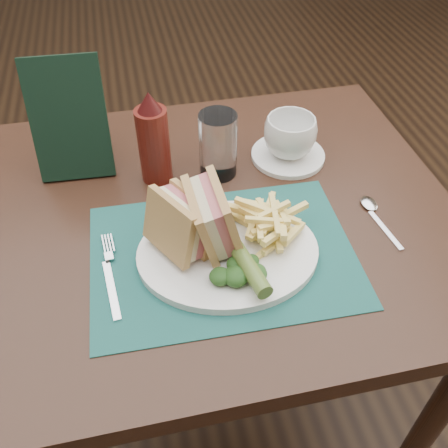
% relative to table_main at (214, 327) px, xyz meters
% --- Properties ---
extents(floor, '(7.00, 7.00, 0.00)m').
position_rel_table_main_xyz_m(floor, '(0.00, 0.50, -0.38)').
color(floor, black).
rests_on(floor, ground).
extents(table_main, '(0.90, 0.75, 0.75)m').
position_rel_table_main_xyz_m(table_main, '(0.00, 0.00, 0.00)').
color(table_main, black).
rests_on(table_main, ground).
extents(placemat, '(0.44, 0.32, 0.00)m').
position_rel_table_main_xyz_m(placemat, '(-0.00, -0.11, 0.38)').
color(placemat, '#19514C').
rests_on(placemat, table_main).
extents(plate, '(0.32, 0.26, 0.01)m').
position_rel_table_main_xyz_m(plate, '(0.01, -0.12, 0.38)').
color(plate, white).
rests_on(plate, placemat).
extents(sandwich_half_a, '(0.12, 0.13, 0.11)m').
position_rel_table_main_xyz_m(sandwich_half_a, '(-0.09, -0.11, 0.45)').
color(sandwich_half_a, tan).
rests_on(sandwich_half_a, plate).
extents(sandwich_half_b, '(0.08, 0.12, 0.12)m').
position_rel_table_main_xyz_m(sandwich_half_b, '(-0.03, -0.10, 0.45)').
color(sandwich_half_b, tan).
rests_on(sandwich_half_b, plate).
extents(kale_garnish, '(0.11, 0.08, 0.03)m').
position_rel_table_main_xyz_m(kale_garnish, '(0.01, -0.17, 0.41)').
color(kale_garnish, '#1A3C15').
rests_on(kale_garnish, plate).
extents(pickle_spear, '(0.05, 0.12, 0.03)m').
position_rel_table_main_xyz_m(pickle_spear, '(0.02, -0.18, 0.41)').
color(pickle_spear, '#4C6827').
rests_on(pickle_spear, plate).
extents(fries_pile, '(0.18, 0.20, 0.06)m').
position_rel_table_main_xyz_m(fries_pile, '(0.08, -0.10, 0.42)').
color(fries_pile, '#FEE67F').
rests_on(fries_pile, plate).
extents(fork, '(0.05, 0.17, 0.01)m').
position_rel_table_main_xyz_m(fork, '(-0.19, -0.12, 0.38)').
color(fork, silver).
rests_on(fork, placemat).
extents(spoon, '(0.05, 0.15, 0.01)m').
position_rel_table_main_xyz_m(spoon, '(0.29, -0.09, 0.38)').
color(spoon, silver).
rests_on(spoon, table_main).
extents(saucer, '(0.17, 0.17, 0.01)m').
position_rel_table_main_xyz_m(saucer, '(0.19, 0.12, 0.38)').
color(saucer, white).
rests_on(saucer, table_main).
extents(coffee_cup, '(0.15, 0.15, 0.08)m').
position_rel_table_main_xyz_m(coffee_cup, '(0.19, 0.12, 0.43)').
color(coffee_cup, white).
rests_on(coffee_cup, saucer).
extents(drinking_glass, '(0.10, 0.10, 0.13)m').
position_rel_table_main_xyz_m(drinking_glass, '(0.04, 0.11, 0.44)').
color(drinking_glass, silver).
rests_on(drinking_glass, table_main).
extents(ketchup_bottle, '(0.07, 0.07, 0.19)m').
position_rel_table_main_xyz_m(ketchup_bottle, '(-0.08, 0.12, 0.47)').
color(ketchup_bottle, '#4E130D').
rests_on(ketchup_bottle, table_main).
extents(check_presenter, '(0.14, 0.09, 0.22)m').
position_rel_table_main_xyz_m(check_presenter, '(-0.23, 0.18, 0.49)').
color(check_presenter, black).
rests_on(check_presenter, table_main).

